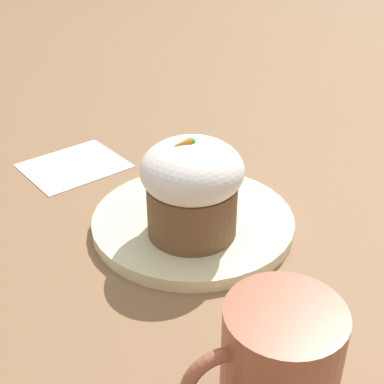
{
  "coord_description": "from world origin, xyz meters",
  "views": [
    {
      "loc": [
        0.19,
        0.46,
        0.34
      ],
      "look_at": [
        0.01,
        0.03,
        0.06
      ],
      "focal_mm": 50.0,
      "sensor_mm": 36.0,
      "label": 1
    }
  ],
  "objects": [
    {
      "name": "ground_plane",
      "position": [
        0.0,
        0.0,
        0.0
      ],
      "size": [
        4.0,
        4.0,
        0.0
      ],
      "primitive_type": "plane",
      "color": "#846042"
    },
    {
      "name": "paper_napkin",
      "position": [
        0.1,
        -0.2,
        0.0
      ],
      "size": [
        0.16,
        0.14,
        0.0
      ],
      "color": "white",
      "rests_on": "ground_plane"
    },
    {
      "name": "coffee_cup",
      "position": [
        0.03,
        0.24,
        0.05
      ],
      "size": [
        0.12,
        0.09,
        0.09
      ],
      "color": "#9E563D",
      "rests_on": "ground_plane"
    },
    {
      "name": "spoon",
      "position": [
        0.01,
        -0.01,
        0.02
      ],
      "size": [
        0.04,
        0.12,
        0.01
      ],
      "color": "silver",
      "rests_on": "dessert_plate"
    },
    {
      "name": "dessert_plate",
      "position": [
        0.0,
        0.0,
        0.01
      ],
      "size": [
        0.23,
        0.23,
        0.01
      ],
      "color": "beige",
      "rests_on": "ground_plane"
    },
    {
      "name": "carrot_cake",
      "position": [
        0.01,
        0.03,
        0.07
      ],
      "size": [
        0.11,
        0.11,
        0.11
      ],
      "color": "brown",
      "rests_on": "dessert_plate"
    }
  ]
}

